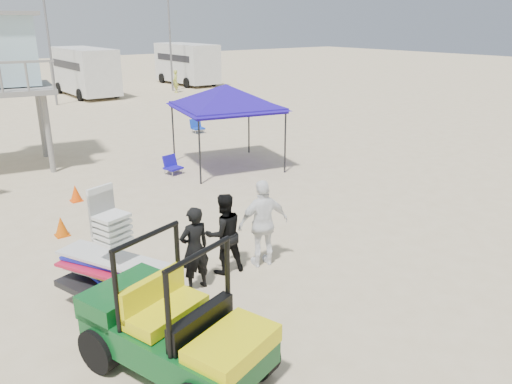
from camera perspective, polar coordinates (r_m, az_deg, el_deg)
ground at (r=9.73m, az=8.60°, el=-12.50°), size 140.00×140.00×0.00m
utility_cart at (r=7.53m, az=-9.22°, el=-13.95°), size 2.15×3.06×2.11m
surf_trailer at (r=9.48m, az=-15.97°, el=-8.14°), size 1.82×2.55×2.06m
man_left at (r=9.80m, az=-7.05°, el=-6.46°), size 0.63×0.42×1.72m
man_mid at (r=10.39m, az=-3.71°, el=-4.75°), size 0.94×0.78×1.74m
man_right at (r=10.63m, az=0.85°, el=-3.62°), size 1.21×0.73×1.92m
canopy_blue at (r=17.69m, az=-3.45°, el=11.73°), size 3.88×3.88×3.37m
cone_near at (r=13.21m, az=-21.37°, el=-3.67°), size 0.34×0.34×0.50m
cone_far at (r=15.58m, az=-19.92°, el=-0.11°), size 0.34×0.34×0.50m
beach_chair_b at (r=17.56m, az=-9.62°, el=3.09°), size 0.63×0.68×0.64m
beach_chair_c at (r=23.98m, az=-6.78°, el=7.49°), size 0.60×0.64×0.64m
rv_mid_right at (r=37.79m, az=-19.00°, el=13.09°), size 2.64×7.00×3.25m
rv_far_right at (r=42.84m, az=-7.94°, el=14.50°), size 2.64×6.60×3.25m
light_pole_left at (r=33.92m, az=-22.62°, el=15.86°), size 0.14×0.14×8.00m
light_pole_right at (r=38.67m, az=-9.82°, el=17.20°), size 0.14×0.14×8.00m
distant_beachgoers at (r=31.90m, az=-22.34°, el=9.98°), size 15.08×4.83×1.63m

